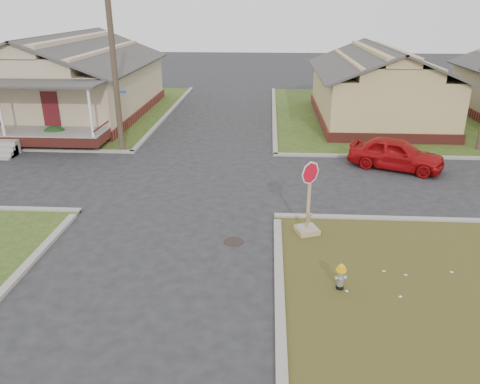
# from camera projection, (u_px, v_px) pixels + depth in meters

# --- Properties ---
(ground) EXTENTS (120.00, 120.00, 0.00)m
(ground) POSITION_uv_depth(u_px,v_px,m) (168.00, 233.00, 15.42)
(ground) COLOR #242426
(ground) RESTS_ON ground
(verge_far_left) EXTENTS (19.00, 19.00, 0.05)m
(verge_far_left) POSITION_uv_depth(u_px,v_px,m) (37.00, 110.00, 32.79)
(verge_far_left) COLOR #2C4619
(verge_far_left) RESTS_ON ground
(curbs) EXTENTS (80.00, 40.00, 0.12)m
(curbs) POSITION_uv_depth(u_px,v_px,m) (192.00, 179.00, 20.04)
(curbs) COLOR #9A958B
(curbs) RESTS_ON ground
(manhole) EXTENTS (0.64, 0.64, 0.01)m
(manhole) POSITION_uv_depth(u_px,v_px,m) (234.00, 242.00, 14.83)
(manhole) COLOR black
(manhole) RESTS_ON ground
(corner_house) EXTENTS (10.10, 15.50, 5.30)m
(corner_house) POSITION_uv_depth(u_px,v_px,m) (67.00, 81.00, 30.55)
(corner_house) COLOR maroon
(corner_house) RESTS_ON ground
(side_house_yellow) EXTENTS (7.60, 11.60, 4.70)m
(side_house_yellow) POSITION_uv_depth(u_px,v_px,m) (377.00, 86.00, 29.28)
(side_house_yellow) COLOR maroon
(side_house_yellow) RESTS_ON ground
(utility_pole) EXTENTS (1.80, 0.28, 9.00)m
(utility_pole) POSITION_uv_depth(u_px,v_px,m) (113.00, 57.00, 22.13)
(utility_pole) COLOR #3E2F23
(utility_pole) RESTS_ON ground
(fire_hydrant) EXTENTS (0.28, 0.28, 0.74)m
(fire_hydrant) POSITION_uv_depth(u_px,v_px,m) (341.00, 275.00, 12.17)
(fire_hydrant) COLOR black
(fire_hydrant) RESTS_ON ground
(stop_sign) EXTENTS (0.70, 0.68, 2.46)m
(stop_sign) POSITION_uv_depth(u_px,v_px,m) (308.00, 218.00, 15.12)
(stop_sign) COLOR tan
(stop_sign) RESTS_ON ground
(red_sedan) EXTENTS (4.47, 3.26, 1.42)m
(red_sedan) POSITION_uv_depth(u_px,v_px,m) (396.00, 154.00, 21.10)
(red_sedan) COLOR #A60B0E
(red_sedan) RESTS_ON ground
(hedge_right) EXTENTS (1.38, 1.13, 1.05)m
(hedge_right) POSITION_uv_depth(u_px,v_px,m) (55.00, 135.00, 24.51)
(hedge_right) COLOR #163814
(hedge_right) RESTS_ON verge_far_left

